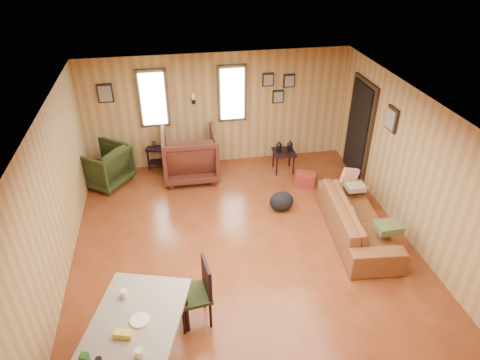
# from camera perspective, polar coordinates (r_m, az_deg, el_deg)

# --- Properties ---
(room) EXTENTS (5.54, 6.04, 2.44)m
(room) POSITION_cam_1_polar(r_m,az_deg,el_deg) (6.68, 1.62, 0.71)
(room) COLOR brown
(room) RESTS_ON ground
(sofa) EXTENTS (0.85, 2.23, 0.85)m
(sofa) POSITION_cam_1_polar(r_m,az_deg,el_deg) (7.40, 15.56, -4.40)
(sofa) COLOR brown
(sofa) RESTS_ON ground
(recliner_brown) EXTENTS (1.11, 1.04, 1.12)m
(recliner_brown) POSITION_cam_1_polar(r_m,az_deg,el_deg) (8.76, -6.71, 3.67)
(recliner_brown) COLOR #461E15
(recliner_brown) RESTS_ON ground
(recliner_green) EXTENTS (1.17, 1.18, 0.89)m
(recliner_green) POSITION_cam_1_polar(r_m,az_deg,el_deg) (8.95, -17.77, 2.06)
(recliner_green) COLOR #252F15
(recliner_green) RESTS_ON ground
(end_table) EXTENTS (0.59, 0.56, 0.62)m
(end_table) POSITION_cam_1_polar(r_m,az_deg,el_deg) (9.32, -10.66, 3.62)
(end_table) COLOR black
(end_table) RESTS_ON ground
(side_table) EXTENTS (0.47, 0.47, 0.72)m
(side_table) POSITION_cam_1_polar(r_m,az_deg,el_deg) (8.99, 5.89, 3.97)
(side_table) COLOR black
(side_table) RESTS_ON ground
(cooler) EXTENTS (0.47, 0.41, 0.28)m
(cooler) POSITION_cam_1_polar(r_m,az_deg,el_deg) (8.70, 8.69, 0.08)
(cooler) COLOR maroon
(cooler) RESTS_ON ground
(backpack) EXTENTS (0.45, 0.34, 0.38)m
(backpack) POSITION_cam_1_polar(r_m,az_deg,el_deg) (7.88, 5.55, -2.87)
(backpack) COLOR black
(backpack) RESTS_ON ground
(sofa_pillows) EXTENTS (0.42, 1.66, 0.35)m
(sofa_pillows) POSITION_cam_1_polar(r_m,az_deg,el_deg) (7.60, 16.81, -2.89)
(sofa_pillows) COLOR #525931
(sofa_pillows) RESTS_ON sofa
(dining_table) EXTENTS (1.40, 1.83, 1.06)m
(dining_table) POSITION_cam_1_polar(r_m,az_deg,el_deg) (5.10, -14.18, -19.27)
(dining_table) COLOR gray
(dining_table) RESTS_ON ground
(dining_chair) EXTENTS (0.49, 0.49, 0.96)m
(dining_chair) POSITION_cam_1_polar(r_m,az_deg,el_deg) (5.71, -5.52, -14.33)
(dining_chair) COLOR #252F15
(dining_chair) RESTS_ON ground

